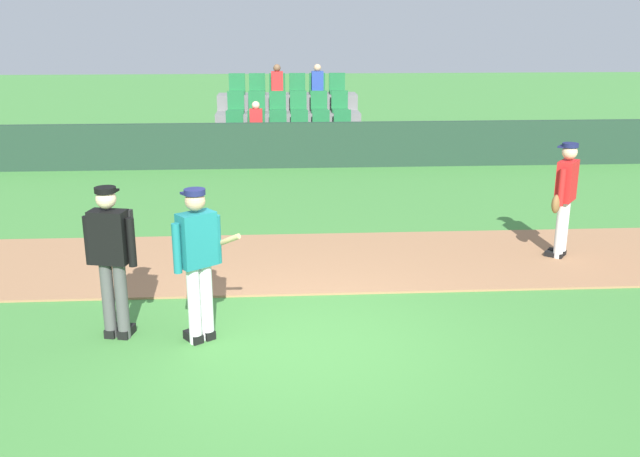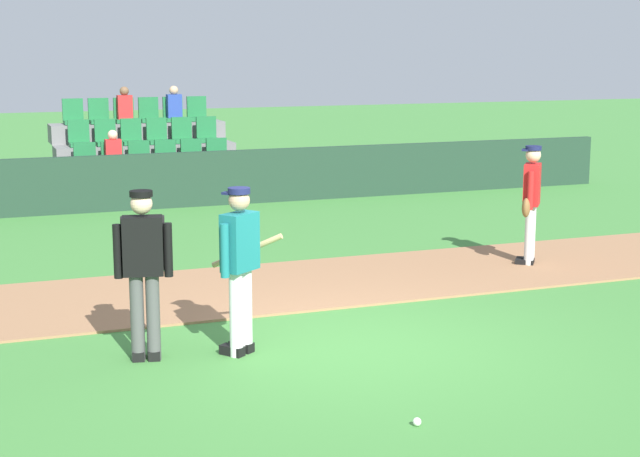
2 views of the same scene
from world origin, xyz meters
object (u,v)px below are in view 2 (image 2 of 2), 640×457
at_px(batter_teal_jersey, 240,264).
at_px(runner_red_jersey, 531,201).
at_px(baseball, 417,422).
at_px(umpire_home_plate, 144,265).

xyz_separation_m(batter_teal_jersey, runner_red_jersey, (5.12, 2.53, -0.01)).
height_order(batter_teal_jersey, runner_red_jersey, same).
bearing_deg(batter_teal_jersey, baseball, -70.92).
distance_m(batter_teal_jersey, umpire_home_plate, 0.98).
bearing_deg(baseball, umpire_home_plate, 124.85).
bearing_deg(umpire_home_plate, baseball, -55.15).
relative_size(runner_red_jersey, baseball, 23.78).
bearing_deg(baseball, runner_red_jersey, 49.27).
relative_size(umpire_home_plate, baseball, 23.78).
height_order(runner_red_jersey, baseball, runner_red_jersey).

